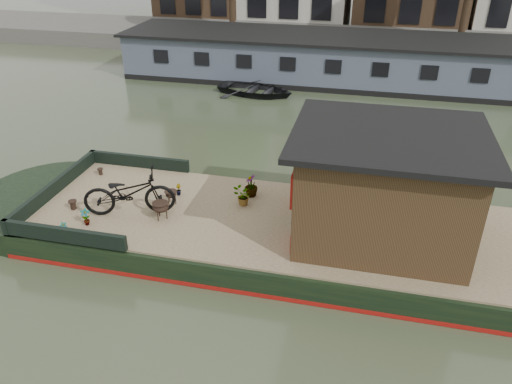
% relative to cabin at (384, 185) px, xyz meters
% --- Properties ---
extents(ground, '(120.00, 120.00, 0.00)m').
position_rel_cabin_xyz_m(ground, '(-2.19, 0.00, -1.88)').
color(ground, '#2A3723').
rests_on(ground, ground).
extents(houseboat_hull, '(14.01, 4.02, 0.60)m').
position_rel_cabin_xyz_m(houseboat_hull, '(-3.52, 0.00, -1.60)').
color(houseboat_hull, black).
rests_on(houseboat_hull, ground).
extents(houseboat_deck, '(11.80, 3.80, 0.05)m').
position_rel_cabin_xyz_m(houseboat_deck, '(-2.19, 0.00, -1.25)').
color(houseboat_deck, '#9D8861').
rests_on(houseboat_deck, houseboat_hull).
extents(bow_bulwark, '(3.00, 4.00, 0.35)m').
position_rel_cabin_xyz_m(bow_bulwark, '(-7.25, 0.00, -1.05)').
color(bow_bulwark, black).
rests_on(bow_bulwark, houseboat_deck).
extents(cabin, '(4.00, 3.50, 2.42)m').
position_rel_cabin_xyz_m(cabin, '(0.00, 0.00, 0.00)').
color(cabin, black).
rests_on(cabin, houseboat_deck).
extents(bicycle, '(2.26, 1.40, 1.12)m').
position_rel_cabin_xyz_m(bicycle, '(-5.77, -0.47, -0.67)').
color(bicycle, black).
rests_on(bicycle, houseboat_deck).
extents(potted_plant_a, '(0.26, 0.22, 0.43)m').
position_rel_cabin_xyz_m(potted_plant_a, '(-6.54, -1.20, -1.01)').
color(potted_plant_a, brown).
rests_on(potted_plant_a, houseboat_deck).
extents(potted_plant_b, '(0.20, 0.21, 0.29)m').
position_rel_cabin_xyz_m(potted_plant_b, '(-5.00, 0.64, -1.08)').
color(potted_plant_b, brown).
rests_on(potted_plant_b, houseboat_deck).
extents(potted_plant_c, '(0.57, 0.57, 0.48)m').
position_rel_cabin_xyz_m(potted_plant_c, '(-3.26, 0.51, -0.99)').
color(potted_plant_c, '#984A2C').
rests_on(potted_plant_c, houseboat_deck).
extents(potted_plant_d, '(0.38, 0.38, 0.59)m').
position_rel_cabin_xyz_m(potted_plant_d, '(-3.18, 1.02, -0.93)').
color(potted_plant_d, brown).
rests_on(potted_plant_d, houseboat_deck).
extents(potted_plant_e, '(0.17, 0.21, 0.34)m').
position_rel_cabin_xyz_m(potted_plant_e, '(-6.79, -1.70, -1.06)').
color(potted_plant_e, '#9F4D2E').
rests_on(potted_plant_e, houseboat_deck).
extents(brazier_front, '(0.46, 0.46, 0.43)m').
position_rel_cabin_xyz_m(brazier_front, '(-4.97, -0.54, -1.01)').
color(brazier_front, black).
rests_on(brazier_front, houseboat_deck).
extents(brazier_rear, '(0.44, 0.44, 0.36)m').
position_rel_cabin_xyz_m(brazier_rear, '(-5.00, 0.17, -1.05)').
color(brazier_rear, black).
rests_on(brazier_rear, houseboat_deck).
extents(bollard_port, '(0.16, 0.16, 0.18)m').
position_rel_cabin_xyz_m(bollard_port, '(-7.51, 1.23, -1.14)').
color(bollard_port, black).
rests_on(bollard_port, houseboat_deck).
extents(bollard_stbd, '(0.20, 0.20, 0.23)m').
position_rel_cabin_xyz_m(bollard_stbd, '(-7.24, -0.62, -1.11)').
color(bollard_stbd, black).
rests_on(bollard_stbd, houseboat_deck).
extents(dinghy, '(3.81, 3.05, 0.71)m').
position_rel_cabin_xyz_m(dinghy, '(-5.44, 11.09, -1.53)').
color(dinghy, black).
rests_on(dinghy, ground).
extents(far_houseboat, '(20.40, 4.40, 2.11)m').
position_rel_cabin_xyz_m(far_houseboat, '(-2.19, 14.00, -0.91)').
color(far_houseboat, '#434D59').
rests_on(far_houseboat, ground).
extents(quay, '(60.00, 6.00, 0.90)m').
position_rel_cabin_xyz_m(quay, '(-2.19, 20.50, -1.43)').
color(quay, '#47443F').
rests_on(quay, ground).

